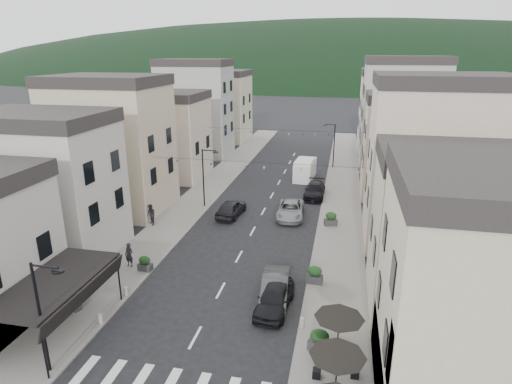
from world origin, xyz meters
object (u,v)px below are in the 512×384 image
parked_car_b (275,287)px  parked_car_e (231,208)px  delivery_van (305,169)px  parked_car_d (315,190)px  pedestrian_b (151,215)px  parked_car_c (290,210)px  parked_car_a (275,298)px  pedestrian_a (129,255)px

parked_car_b → parked_car_e: size_ratio=1.02×
parked_car_e → delivery_van: size_ratio=0.86×
parked_car_d → pedestrian_b: pedestrian_b is taller
parked_car_b → pedestrian_b: (-12.86, 9.45, 0.31)m
parked_car_d → delivery_van: bearing=104.8°
parked_car_c → delivery_van: 13.21m
parked_car_a → parked_car_d: parked_car_a is taller
parked_car_a → parked_car_e: bearing=119.0°
parked_car_b → delivery_van: 27.45m
pedestrian_a → delivery_van: bearing=78.5°
parked_car_d → parked_car_b: bearing=-92.2°
parked_car_a → pedestrian_b: pedestrian_b is taller
delivery_van → pedestrian_a: delivery_van is taller
parked_car_b → delivery_van: bearing=86.6°
delivery_van → pedestrian_b: 21.65m
delivery_van → pedestrian_a: (-10.21, -25.59, -0.20)m
parked_car_d → delivery_van: delivery_van is taller
parked_car_c → parked_car_e: bearing=-174.7°
parked_car_b → parked_car_e: bearing=110.7°
parked_car_a → pedestrian_b: size_ratio=2.34×
parked_car_a → parked_car_e: 16.03m
parked_car_c → pedestrian_a: size_ratio=2.90×
parked_car_b → parked_car_e: 14.86m
parked_car_e → parked_car_a: bearing=119.6°
parked_car_b → parked_car_a: bearing=-86.7°
pedestrian_a → parked_car_c: bearing=60.9°
parked_car_e → pedestrian_a: pedestrian_a is taller
parked_car_e → parked_car_b: bearing=120.9°
pedestrian_b → parked_car_c: bearing=64.0°
parked_car_d → pedestrian_b: 17.78m
parked_car_d → parked_car_c: bearing=-105.3°
pedestrian_a → pedestrian_b: bearing=113.9°
parked_car_d → parked_car_e: (-7.40, -7.28, 0.05)m
parked_car_b → parked_car_d: 20.68m
parked_car_c → delivery_van: (0.06, 13.20, 0.50)m
pedestrian_a → pedestrian_b: (-1.85, 7.60, 0.06)m
parked_car_b → pedestrian_a: (-11.01, 1.84, 0.25)m
parked_car_a → parked_car_d: (0.76, 21.86, -0.03)m
pedestrian_a → parked_car_b: bearing=0.7°
parked_car_b → pedestrian_a: bearing=165.4°
delivery_van → pedestrian_b: size_ratio=2.77×
parked_car_c → pedestrian_a: pedestrian_a is taller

